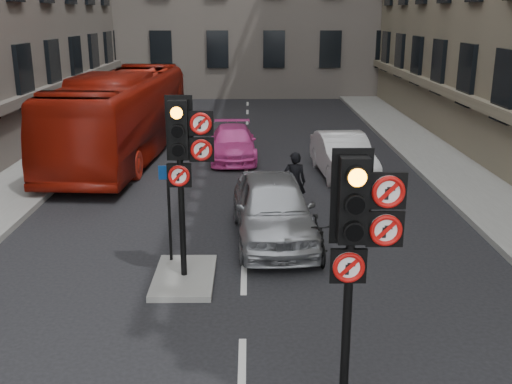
{
  "coord_description": "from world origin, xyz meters",
  "views": [
    {
      "loc": [
        0.13,
        -6.04,
        5.18
      ],
      "look_at": [
        0.22,
        2.5,
        2.6
      ],
      "focal_mm": 42.0,
      "sensor_mm": 36.0,
      "label": 1
    }
  ],
  "objects_px": {
    "info_sign": "(169,200)",
    "car_white": "(343,156)",
    "motorcycle": "(318,239)",
    "signal_near": "(358,228)",
    "bus_red": "(122,116)",
    "car_pink": "(233,143)",
    "motorcyclist": "(295,182)",
    "car_silver": "(273,208)",
    "signal_far": "(184,149)"
  },
  "relations": [
    {
      "from": "car_pink",
      "to": "motorcyclist",
      "type": "height_order",
      "value": "motorcyclist"
    },
    {
      "from": "car_white",
      "to": "info_sign",
      "type": "height_order",
      "value": "info_sign"
    },
    {
      "from": "motorcycle",
      "to": "motorcyclist",
      "type": "bearing_deg",
      "value": 88.9
    },
    {
      "from": "car_pink",
      "to": "bus_red",
      "type": "bearing_deg",
      "value": 175.18
    },
    {
      "from": "info_sign",
      "to": "bus_red",
      "type": "bearing_deg",
      "value": 100.51
    },
    {
      "from": "car_white",
      "to": "info_sign",
      "type": "xyz_separation_m",
      "value": [
        -4.71,
        -7.15,
        0.77
      ]
    },
    {
      "from": "car_white",
      "to": "motorcyclist",
      "type": "distance_m",
      "value": 4.01
    },
    {
      "from": "info_sign",
      "to": "motorcycle",
      "type": "bearing_deg",
      "value": -1.11
    },
    {
      "from": "car_pink",
      "to": "motorcyclist",
      "type": "relative_size",
      "value": 2.44
    },
    {
      "from": "signal_near",
      "to": "bus_red",
      "type": "height_order",
      "value": "signal_near"
    },
    {
      "from": "signal_far",
      "to": "motorcyclist",
      "type": "relative_size",
      "value": 2.17
    },
    {
      "from": "motorcycle",
      "to": "motorcyclist",
      "type": "distance_m",
      "value": 3.33
    },
    {
      "from": "motorcycle",
      "to": "signal_near",
      "type": "bearing_deg",
      "value": -96.9
    },
    {
      "from": "signal_far",
      "to": "bus_red",
      "type": "bearing_deg",
      "value": 107.8
    },
    {
      "from": "signal_far",
      "to": "car_pink",
      "type": "relative_size",
      "value": 0.89
    },
    {
      "from": "motorcyclist",
      "to": "car_pink",
      "type": "bearing_deg",
      "value": -67.76
    },
    {
      "from": "signal_near",
      "to": "motorcycle",
      "type": "relative_size",
      "value": 2.28
    },
    {
      "from": "motorcyclist",
      "to": "info_sign",
      "type": "bearing_deg",
      "value": 56.98
    },
    {
      "from": "bus_red",
      "to": "info_sign",
      "type": "height_order",
      "value": "bus_red"
    },
    {
      "from": "signal_near",
      "to": "signal_far",
      "type": "bearing_deg",
      "value": 123.02
    },
    {
      "from": "signal_far",
      "to": "info_sign",
      "type": "height_order",
      "value": "signal_far"
    },
    {
      "from": "info_sign",
      "to": "car_silver",
      "type": "bearing_deg",
      "value": 28.74
    },
    {
      "from": "motorcycle",
      "to": "car_silver",
      "type": "bearing_deg",
      "value": 119.97
    },
    {
      "from": "car_white",
      "to": "car_pink",
      "type": "bearing_deg",
      "value": 141.15
    },
    {
      "from": "car_silver",
      "to": "motorcyclist",
      "type": "distance_m",
      "value": 2.13
    },
    {
      "from": "bus_red",
      "to": "car_silver",
      "type": "bearing_deg",
      "value": -54.25
    },
    {
      "from": "motorcyclist",
      "to": "car_silver",
      "type": "bearing_deg",
      "value": 77.97
    },
    {
      "from": "signal_near",
      "to": "car_pink",
      "type": "xyz_separation_m",
      "value": [
        -1.97,
        14.39,
        -2.0
      ]
    },
    {
      "from": "signal_far",
      "to": "car_silver",
      "type": "height_order",
      "value": "signal_far"
    },
    {
      "from": "car_pink",
      "to": "bus_red",
      "type": "xyz_separation_m",
      "value": [
        -4.01,
        0.16,
        0.98
      ]
    },
    {
      "from": "signal_near",
      "to": "car_pink",
      "type": "height_order",
      "value": "signal_near"
    },
    {
      "from": "signal_near",
      "to": "bus_red",
      "type": "xyz_separation_m",
      "value": [
        -5.99,
        14.55,
        -1.02
      ]
    },
    {
      "from": "info_sign",
      "to": "car_pink",
      "type": "bearing_deg",
      "value": 77.48
    },
    {
      "from": "car_silver",
      "to": "motorcyclist",
      "type": "bearing_deg",
      "value": 68.6
    },
    {
      "from": "signal_far",
      "to": "car_white",
      "type": "height_order",
      "value": "signal_far"
    },
    {
      "from": "signal_far",
      "to": "bus_red",
      "type": "xyz_separation_m",
      "value": [
        -3.39,
        10.55,
        -1.14
      ]
    },
    {
      "from": "car_white",
      "to": "info_sign",
      "type": "distance_m",
      "value": 8.6
    },
    {
      "from": "signal_near",
      "to": "bus_red",
      "type": "relative_size",
      "value": 0.32
    },
    {
      "from": "signal_far",
      "to": "motorcyclist",
      "type": "distance_m",
      "value": 5.3
    },
    {
      "from": "signal_far",
      "to": "car_white",
      "type": "relative_size",
      "value": 0.85
    },
    {
      "from": "car_pink",
      "to": "motorcycle",
      "type": "xyz_separation_m",
      "value": [
        2.07,
        -9.37,
        -0.11
      ]
    },
    {
      "from": "car_silver",
      "to": "car_white",
      "type": "relative_size",
      "value": 1.06
    },
    {
      "from": "motorcycle",
      "to": "info_sign",
      "type": "bearing_deg",
      "value": 179.37
    },
    {
      "from": "bus_red",
      "to": "motorcycle",
      "type": "height_order",
      "value": "bus_red"
    },
    {
      "from": "car_pink",
      "to": "motorcyclist",
      "type": "bearing_deg",
      "value": -76.02
    },
    {
      "from": "info_sign",
      "to": "car_white",
      "type": "bearing_deg",
      "value": 50.39
    },
    {
      "from": "car_pink",
      "to": "motorcyclist",
      "type": "xyz_separation_m",
      "value": [
        1.81,
        -6.07,
        0.24
      ]
    },
    {
      "from": "motorcycle",
      "to": "car_white",
      "type": "bearing_deg",
      "value": 71.37
    },
    {
      "from": "car_silver",
      "to": "car_pink",
      "type": "xyz_separation_m",
      "value": [
        -1.16,
        8.1,
        -0.18
      ]
    },
    {
      "from": "car_silver",
      "to": "motorcyclist",
      "type": "height_order",
      "value": "motorcyclist"
    }
  ]
}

